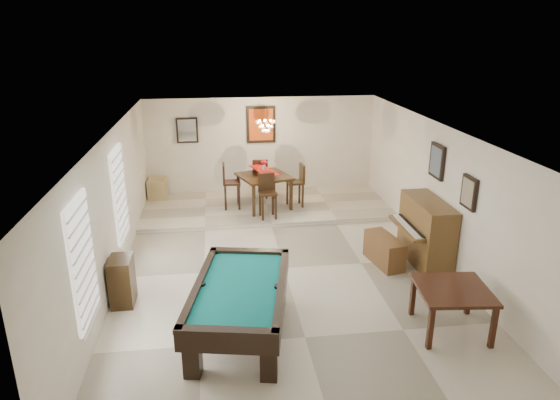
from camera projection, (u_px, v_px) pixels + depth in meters
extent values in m
cube|color=beige|center=(284.00, 268.00, 9.41)|extent=(6.00, 9.00, 0.02)
cube|color=silver|center=(261.00, 147.00, 13.19)|extent=(6.00, 0.04, 2.60)
cube|color=silver|center=(349.00, 359.00, 4.76)|extent=(6.00, 0.04, 2.60)
cube|color=silver|center=(112.00, 210.00, 8.61)|extent=(0.04, 9.00, 2.60)
cube|color=silver|center=(443.00, 196.00, 9.34)|extent=(0.04, 9.00, 2.60)
cube|color=white|center=(284.00, 132.00, 8.55)|extent=(6.00, 9.00, 0.04)
cube|color=beige|center=(266.00, 207.00, 12.43)|extent=(6.00, 2.50, 0.12)
cube|color=white|center=(83.00, 261.00, 6.52)|extent=(0.06, 1.00, 1.70)
cube|color=white|center=(120.00, 194.00, 9.14)|extent=(0.06, 1.00, 1.70)
cube|color=brown|center=(384.00, 250.00, 9.49)|extent=(0.56, 1.04, 0.55)
cube|color=black|center=(122.00, 281.00, 8.08)|extent=(0.36, 0.53, 0.80)
cube|color=tan|center=(157.00, 188.00, 12.84)|extent=(0.47, 0.58, 0.50)
cube|color=#D84C14|center=(261.00, 125.00, 12.96)|extent=(0.75, 0.06, 0.95)
cube|color=white|center=(187.00, 130.00, 12.76)|extent=(0.55, 0.06, 0.65)
cube|color=slate|center=(437.00, 161.00, 9.42)|extent=(0.06, 0.55, 0.65)
cube|color=gray|center=(469.00, 193.00, 8.27)|extent=(0.06, 0.45, 0.55)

